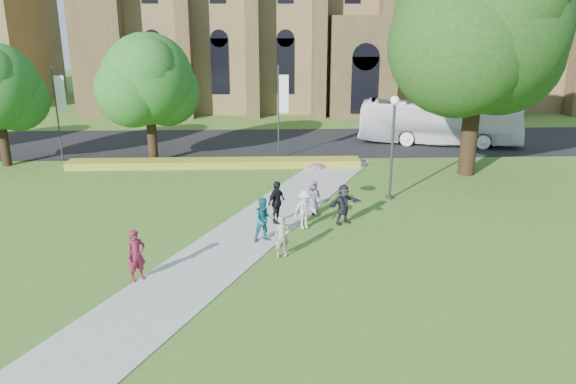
{
  "coord_description": "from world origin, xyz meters",
  "views": [
    {
      "loc": [
        1.31,
        -20.59,
        8.95
      ],
      "look_at": [
        2.16,
        2.73,
        1.6
      ],
      "focal_mm": 35.0,
      "sensor_mm": 36.0,
      "label": 1
    }
  ],
  "objects_px": {
    "streetlamp": "(393,135)",
    "pedestrian_0": "(136,255)",
    "large_tree": "(480,27)",
    "tour_coach": "(439,122)"
  },
  "relations": [
    {
      "from": "streetlamp",
      "to": "large_tree",
      "type": "relative_size",
      "value": 0.4
    },
    {
      "from": "pedestrian_0",
      "to": "tour_coach",
      "type": "bearing_deg",
      "value": 13.47
    },
    {
      "from": "streetlamp",
      "to": "pedestrian_0",
      "type": "distance_m",
      "value": 14.23
    },
    {
      "from": "streetlamp",
      "to": "pedestrian_0",
      "type": "bearing_deg",
      "value": -140.44
    },
    {
      "from": "streetlamp",
      "to": "tour_coach",
      "type": "bearing_deg",
      "value": 63.94
    },
    {
      "from": "streetlamp",
      "to": "large_tree",
      "type": "height_order",
      "value": "large_tree"
    },
    {
      "from": "streetlamp",
      "to": "tour_coach",
      "type": "height_order",
      "value": "streetlamp"
    },
    {
      "from": "streetlamp",
      "to": "tour_coach",
      "type": "relative_size",
      "value": 0.46
    },
    {
      "from": "large_tree",
      "to": "pedestrian_0",
      "type": "bearing_deg",
      "value": -140.53
    },
    {
      "from": "streetlamp",
      "to": "pedestrian_0",
      "type": "relative_size",
      "value": 2.81
    }
  ]
}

